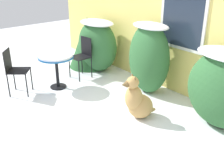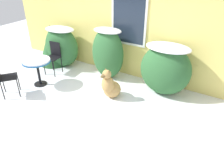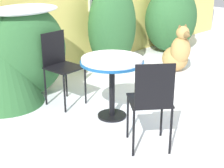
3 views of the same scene
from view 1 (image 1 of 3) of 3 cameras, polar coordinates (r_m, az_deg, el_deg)
The scene contains 9 objects.
ground_plane at distance 4.89m, azimuth -5.51°, elevation -7.71°, with size 16.00×16.00×0.00m, color white.
house_wall at distance 5.73m, azimuth 12.99°, elevation 14.72°, with size 8.00×0.10×3.40m.
shrub_left at distance 6.93m, azimuth -3.03°, elevation 8.06°, with size 1.17×0.78×1.25m.
shrub_middle at distance 5.71m, azimuth 7.50°, elevation 5.45°, with size 0.96×0.63×1.45m.
evergreen_bush at distance 7.22m, azimuth -4.92°, elevation 8.43°, with size 0.99×0.99×1.27m.
patio_table at distance 6.02m, azimuth -11.30°, elevation 4.90°, with size 0.74×0.74×0.75m.
patio_chair_near_table at distance 6.56m, azimuth -6.03°, elevation 5.91°, with size 0.43×0.43×0.94m.
patio_chair_far_side at distance 6.00m, azimuth -19.13°, elevation 2.93°, with size 0.57×0.57×0.94m.
dog at distance 4.89m, azimuth 5.22°, elevation -3.59°, with size 0.56×0.66×0.81m.
Camera 1 is at (3.51, -2.25, 2.56)m, focal length 45.00 mm.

